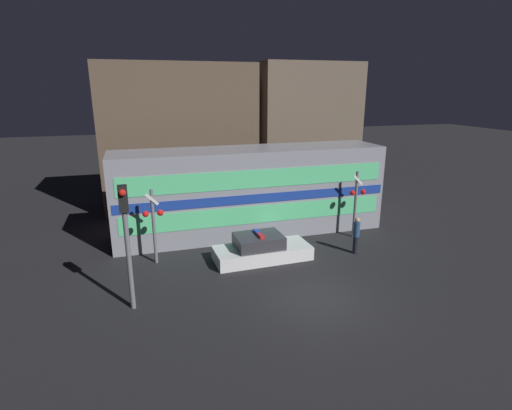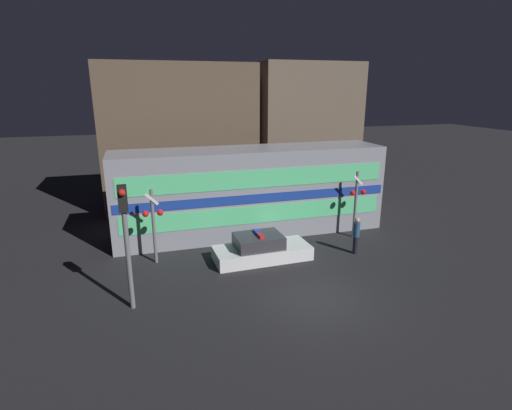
# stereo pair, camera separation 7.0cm
# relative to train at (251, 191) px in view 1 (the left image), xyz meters

# --- Properties ---
(ground_plane) EXTENTS (120.00, 120.00, 0.00)m
(ground_plane) POSITION_rel_train_xyz_m (0.27, -7.58, -2.28)
(ground_plane) COLOR black
(train) EXTENTS (14.15, 3.02, 4.55)m
(train) POSITION_rel_train_xyz_m (0.00, 0.00, 0.00)
(train) COLOR gray
(train) RESTS_ON ground_plane
(police_car) EXTENTS (4.42, 1.89, 1.31)m
(police_car) POSITION_rel_train_xyz_m (-0.56, -3.64, -1.80)
(police_car) COLOR silver
(police_car) RESTS_ON ground_plane
(pedestrian) EXTENTS (0.30, 0.30, 1.77)m
(pedestrian) POSITION_rel_train_xyz_m (3.90, -4.29, -1.36)
(pedestrian) COLOR black
(pedestrian) RESTS_ON ground_plane
(crossing_signal_near) EXTENTS (0.89, 0.37, 3.50)m
(crossing_signal_near) POSITION_rel_train_xyz_m (4.95, -2.37, -0.24)
(crossing_signal_near) COLOR slate
(crossing_signal_near) RESTS_ON ground_plane
(crossing_signal_far) EXTENTS (0.89, 0.37, 3.38)m
(crossing_signal_far) POSITION_rel_train_xyz_m (-5.18, -2.67, -0.30)
(crossing_signal_far) COLOR slate
(crossing_signal_far) RESTS_ON ground_plane
(traffic_light_corner) EXTENTS (0.30, 0.46, 4.49)m
(traffic_light_corner) POSITION_rel_train_xyz_m (-6.20, -6.34, 0.59)
(traffic_light_corner) COLOR slate
(traffic_light_corner) RESTS_ON ground_plane
(building_left) EXTENTS (9.62, 4.43, 9.02)m
(building_left) POSITION_rel_train_xyz_m (-2.91, 6.74, 2.23)
(building_left) COLOR brown
(building_left) RESTS_ON ground_plane
(building_center) EXTENTS (6.96, 4.92, 9.21)m
(building_center) POSITION_rel_train_xyz_m (5.99, 7.22, 2.33)
(building_center) COLOR brown
(building_center) RESTS_ON ground_plane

